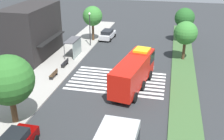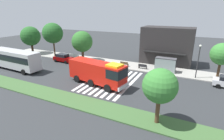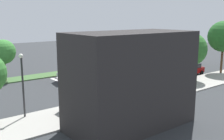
{
  "view_description": "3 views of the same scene",
  "coord_description": "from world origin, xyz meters",
  "px_view_note": "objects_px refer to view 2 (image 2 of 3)",
  "views": [
    {
      "loc": [
        -26.98,
        -5.83,
        14.35
      ],
      "look_at": [
        1.08,
        0.46,
        1.75
      ],
      "focal_mm": 43.78,
      "sensor_mm": 36.0,
      "label": 1
    },
    {
      "loc": [
        13.24,
        -22.59,
        10.37
      ],
      "look_at": [
        1.61,
        0.87,
        1.49
      ],
      "focal_mm": 27.96,
      "sensor_mm": 36.0,
      "label": 2
    },
    {
      "loc": [
        21.47,
        28.71,
        8.49
      ],
      "look_at": [
        -0.88,
        0.49,
        1.42
      ],
      "focal_mm": 43.67,
      "sensor_mm": 36.0,
      "label": 3
    }
  ],
  "objects_px": {
    "transit_bus": "(14,58)",
    "parked_car_west": "(63,58)",
    "fire_truck": "(99,72)",
    "sidewalk_tree_far_west": "(31,36)",
    "sidewalk_tree_far_east": "(222,54)",
    "bus_stop_shelter": "(165,62)",
    "median_tree_far_west": "(160,86)",
    "bench_near_shelter": "(143,66)",
    "street_lamp": "(198,58)",
    "bench_west_of_shelter": "(124,64)",
    "sidewalk_tree_west": "(53,33)",
    "sidewalk_tree_center": "(82,42)"
  },
  "relations": [
    {
      "from": "transit_bus",
      "to": "parked_car_west",
      "type": "bearing_deg",
      "value": -117.49
    },
    {
      "from": "fire_truck",
      "to": "sidewalk_tree_far_west",
      "type": "xyz_separation_m",
      "value": [
        -24.88,
        9.42,
        2.5
      ]
    },
    {
      "from": "parked_car_west",
      "to": "sidewalk_tree_far_east",
      "type": "relative_size",
      "value": 0.73
    },
    {
      "from": "bus_stop_shelter",
      "to": "transit_bus",
      "type": "bearing_deg",
      "value": -157.4
    },
    {
      "from": "fire_truck",
      "to": "parked_car_west",
      "type": "distance_m",
      "value": 14.96
    },
    {
      "from": "transit_bus",
      "to": "median_tree_far_west",
      "type": "bearing_deg",
      "value": 171.57
    },
    {
      "from": "bench_near_shelter",
      "to": "median_tree_far_west",
      "type": "height_order",
      "value": "median_tree_far_west"
    },
    {
      "from": "fire_truck",
      "to": "bus_stop_shelter",
      "type": "xyz_separation_m",
      "value": [
        7.71,
        9.81,
        -0.11
      ]
    },
    {
      "from": "street_lamp",
      "to": "sidewalk_tree_far_east",
      "type": "relative_size",
      "value": 0.93
    },
    {
      "from": "fire_truck",
      "to": "sidewalk_tree_far_west",
      "type": "height_order",
      "value": "sidewalk_tree_far_west"
    },
    {
      "from": "parked_car_west",
      "to": "bench_near_shelter",
      "type": "distance_m",
      "value": 16.97
    },
    {
      "from": "bench_near_shelter",
      "to": "parked_car_west",
      "type": "bearing_deg",
      "value": -171.19
    },
    {
      "from": "bench_west_of_shelter",
      "to": "street_lamp",
      "type": "distance_m",
      "value": 13.04
    },
    {
      "from": "bus_stop_shelter",
      "to": "sidewalk_tree_far_west",
      "type": "xyz_separation_m",
      "value": [
        -32.58,
        -0.39,
        2.6
      ]
    },
    {
      "from": "transit_bus",
      "to": "fire_truck",
      "type": "bearing_deg",
      "value": -175.89
    },
    {
      "from": "transit_bus",
      "to": "bus_stop_shelter",
      "type": "distance_m",
      "value": 27.31
    },
    {
      "from": "transit_bus",
      "to": "bench_near_shelter",
      "type": "height_order",
      "value": "transit_bus"
    },
    {
      "from": "sidewalk_tree_west",
      "to": "sidewalk_tree_far_east",
      "type": "height_order",
      "value": "sidewalk_tree_west"
    },
    {
      "from": "parked_car_west",
      "to": "sidewalk_tree_west",
      "type": "xyz_separation_m",
      "value": [
        -4.42,
        2.2,
        4.73
      ]
    },
    {
      "from": "bench_near_shelter",
      "to": "sidewalk_tree_far_west",
      "type": "relative_size",
      "value": 0.24
    },
    {
      "from": "street_lamp",
      "to": "sidewalk_tree_center",
      "type": "relative_size",
      "value": 0.85
    },
    {
      "from": "street_lamp",
      "to": "sidewalk_tree_west",
      "type": "height_order",
      "value": "sidewalk_tree_west"
    },
    {
      "from": "sidewalk_tree_west",
      "to": "fire_truck",
      "type": "bearing_deg",
      "value": -28.31
    },
    {
      "from": "fire_truck",
      "to": "sidewalk_tree_far_west",
      "type": "distance_m",
      "value": 26.72
    },
    {
      "from": "sidewalk_tree_far_west",
      "to": "sidewalk_tree_far_east",
      "type": "xyz_separation_m",
      "value": [
        40.63,
        0.0,
        -0.21
      ]
    },
    {
      "from": "fire_truck",
      "to": "transit_bus",
      "type": "height_order",
      "value": "fire_truck"
    },
    {
      "from": "parked_car_west",
      "to": "sidewalk_tree_far_west",
      "type": "height_order",
      "value": "sidewalk_tree_far_west"
    },
    {
      "from": "bench_west_of_shelter",
      "to": "sidewalk_tree_far_east",
      "type": "bearing_deg",
      "value": -1.46
    },
    {
      "from": "parked_car_west",
      "to": "bench_west_of_shelter",
      "type": "relative_size",
      "value": 2.64
    },
    {
      "from": "sidewalk_tree_far_east",
      "to": "fire_truck",
      "type": "bearing_deg",
      "value": -149.13
    },
    {
      "from": "bus_stop_shelter",
      "to": "sidewalk_tree_center",
      "type": "relative_size",
      "value": 0.55
    },
    {
      "from": "sidewalk_tree_center",
      "to": "bench_near_shelter",
      "type": "bearing_deg",
      "value": 1.74
    },
    {
      "from": "bench_near_shelter",
      "to": "bench_west_of_shelter",
      "type": "xyz_separation_m",
      "value": [
        -3.69,
        0.0,
        0.0
      ]
    },
    {
      "from": "sidewalk_tree_center",
      "to": "fire_truck",
      "type": "bearing_deg",
      "value": -44.83
    },
    {
      "from": "bus_stop_shelter",
      "to": "median_tree_far_west",
      "type": "height_order",
      "value": "median_tree_far_west"
    },
    {
      "from": "fire_truck",
      "to": "bench_near_shelter",
      "type": "bearing_deg",
      "value": 79.06
    },
    {
      "from": "sidewalk_tree_west",
      "to": "parked_car_west",
      "type": "bearing_deg",
      "value": -26.46
    },
    {
      "from": "fire_truck",
      "to": "median_tree_far_west",
      "type": "distance_m",
      "value": 11.48
    },
    {
      "from": "sidewalk_tree_far_east",
      "to": "parked_car_west",
      "type": "bearing_deg",
      "value": -175.63
    },
    {
      "from": "sidewalk_tree_far_west",
      "to": "fire_truck",
      "type": "bearing_deg",
      "value": -20.73
    },
    {
      "from": "sidewalk_tree_west",
      "to": "sidewalk_tree_center",
      "type": "height_order",
      "value": "sidewalk_tree_west"
    },
    {
      "from": "bench_near_shelter",
      "to": "street_lamp",
      "type": "distance_m",
      "value": 9.48
    },
    {
      "from": "sidewalk_tree_center",
      "to": "median_tree_far_west",
      "type": "bearing_deg",
      "value": -38.0
    },
    {
      "from": "bus_stop_shelter",
      "to": "sidewalk_tree_far_west",
      "type": "bearing_deg",
      "value": -179.32
    },
    {
      "from": "parked_car_west",
      "to": "street_lamp",
      "type": "relative_size",
      "value": 0.79
    },
    {
      "from": "fire_truck",
      "to": "bus_stop_shelter",
      "type": "distance_m",
      "value": 12.47
    },
    {
      "from": "bench_west_of_shelter",
      "to": "sidewalk_tree_far_east",
      "type": "relative_size",
      "value": 0.27
    },
    {
      "from": "bench_near_shelter",
      "to": "street_lamp",
      "type": "bearing_deg",
      "value": -5.07
    },
    {
      "from": "transit_bus",
      "to": "sidewalk_tree_west",
      "type": "relative_size",
      "value": 1.46
    },
    {
      "from": "transit_bus",
      "to": "sidewalk_tree_far_west",
      "type": "height_order",
      "value": "sidewalk_tree_far_west"
    }
  ]
}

